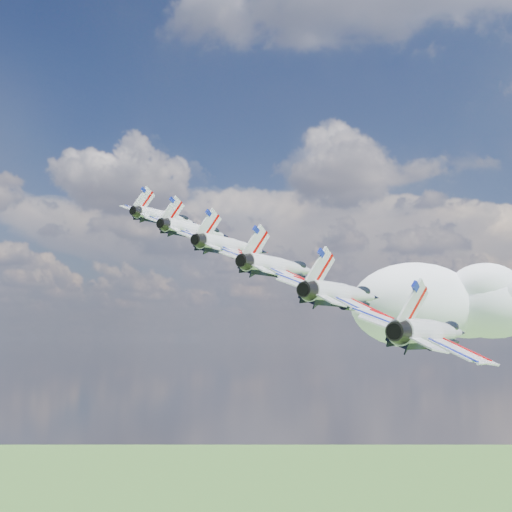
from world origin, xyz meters
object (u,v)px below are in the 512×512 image
(jet_4, at_px, (345,294))
(jet_5, at_px, (434,332))
(jet_0, at_px, (167,218))
(jet_3, at_px, (281,267))
(jet_2, at_px, (234,246))
(jet_1, at_px, (197,231))

(jet_4, distance_m, jet_5, 10.61)
(jet_0, relative_size, jet_3, 1.00)
(jet_0, height_order, jet_4, jet_0)
(jet_2, distance_m, jet_5, 31.82)
(jet_3, height_order, jet_5, jet_3)
(jet_1, bearing_deg, jet_2, -28.61)
(jet_1, xyz_separation_m, jet_5, (29.62, -27.81, -12.23))
(jet_2, bearing_deg, jet_5, -28.61)
(jet_3, bearing_deg, jet_2, 151.39)
(jet_1, height_order, jet_2, jet_1)
(jet_2, relative_size, jet_3, 1.00)
(jet_0, distance_m, jet_2, 21.21)
(jet_0, xyz_separation_m, jet_2, (14.81, -13.90, -6.12))
(jet_1, xyz_separation_m, jet_4, (22.21, -20.86, -9.18))
(jet_3, height_order, jet_4, jet_3)
(jet_3, xyz_separation_m, jet_5, (14.81, -13.90, -6.12))
(jet_4, xyz_separation_m, jet_5, (7.40, -6.95, -3.06))
(jet_1, relative_size, jet_5, 1.00)
(jet_0, relative_size, jet_4, 1.00)
(jet_1, xyz_separation_m, jet_2, (7.40, -6.95, -3.06))
(jet_2, relative_size, jet_4, 1.00)
(jet_1, distance_m, jet_5, 42.43)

